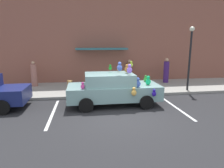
{
  "coord_description": "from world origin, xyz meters",
  "views": [
    {
      "loc": [
        -1.46,
        -7.3,
        2.99
      ],
      "look_at": [
        -0.02,
        2.38,
        0.9
      ],
      "focal_mm": 31.3,
      "sensor_mm": 36.0,
      "label": 1
    }
  ],
  "objects_px": {
    "teddy_bear_on_sidewalk": "(70,87)",
    "pedestrian_walking_past": "(166,71)",
    "street_lamp_post": "(190,52)",
    "plush_covered_car": "(113,89)",
    "pedestrian_by_lamp": "(129,72)",
    "pedestrian_near_shopfront": "(34,75)"
  },
  "relations": [
    {
      "from": "pedestrian_near_shopfront",
      "to": "pedestrian_by_lamp",
      "type": "bearing_deg",
      "value": 4.13
    },
    {
      "from": "plush_covered_car",
      "to": "street_lamp_post",
      "type": "distance_m",
      "value": 5.41
    },
    {
      "from": "street_lamp_post",
      "to": "pedestrian_near_shopfront",
      "type": "distance_m",
      "value": 9.91
    },
    {
      "from": "teddy_bear_on_sidewalk",
      "to": "pedestrian_by_lamp",
      "type": "height_order",
      "value": "pedestrian_by_lamp"
    },
    {
      "from": "street_lamp_post",
      "to": "pedestrian_near_shopfront",
      "type": "bearing_deg",
      "value": 165.38
    },
    {
      "from": "teddy_bear_on_sidewalk",
      "to": "pedestrian_walking_past",
      "type": "distance_m",
      "value": 7.01
    },
    {
      "from": "street_lamp_post",
      "to": "pedestrian_near_shopfront",
      "type": "xyz_separation_m",
      "value": [
        -9.47,
        2.47,
        -1.54
      ]
    },
    {
      "from": "street_lamp_post",
      "to": "pedestrian_walking_past",
      "type": "relative_size",
      "value": 2.12
    },
    {
      "from": "plush_covered_car",
      "to": "pedestrian_near_shopfront",
      "type": "relative_size",
      "value": 2.65
    },
    {
      "from": "pedestrian_by_lamp",
      "to": "pedestrian_near_shopfront",
      "type": "bearing_deg",
      "value": -175.87
    },
    {
      "from": "pedestrian_near_shopfront",
      "to": "pedestrian_by_lamp",
      "type": "distance_m",
      "value": 6.54
    },
    {
      "from": "pedestrian_near_shopfront",
      "to": "pedestrian_walking_past",
      "type": "xyz_separation_m",
      "value": [
        9.11,
        -0.11,
        0.05
      ]
    },
    {
      "from": "teddy_bear_on_sidewalk",
      "to": "pedestrian_walking_past",
      "type": "xyz_separation_m",
      "value": [
        6.67,
        2.11,
        0.46
      ]
    },
    {
      "from": "pedestrian_by_lamp",
      "to": "pedestrian_walking_past",
      "type": "bearing_deg",
      "value": -12.66
    },
    {
      "from": "plush_covered_car",
      "to": "pedestrian_by_lamp",
      "type": "height_order",
      "value": "plush_covered_car"
    },
    {
      "from": "pedestrian_walking_past",
      "to": "pedestrian_by_lamp",
      "type": "height_order",
      "value": "pedestrian_walking_past"
    },
    {
      "from": "street_lamp_post",
      "to": "pedestrian_by_lamp",
      "type": "xyz_separation_m",
      "value": [
        -2.95,
        2.94,
        -1.56
      ]
    },
    {
      "from": "plush_covered_car",
      "to": "teddy_bear_on_sidewalk",
      "type": "distance_m",
      "value": 2.96
    },
    {
      "from": "plush_covered_car",
      "to": "street_lamp_post",
      "type": "height_order",
      "value": "street_lamp_post"
    },
    {
      "from": "teddy_bear_on_sidewalk",
      "to": "pedestrian_near_shopfront",
      "type": "bearing_deg",
      "value": 137.68
    },
    {
      "from": "street_lamp_post",
      "to": "plush_covered_car",
      "type": "bearing_deg",
      "value": -160.5
    },
    {
      "from": "pedestrian_walking_past",
      "to": "pedestrian_near_shopfront",
      "type": "bearing_deg",
      "value": 179.31
    }
  ]
}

